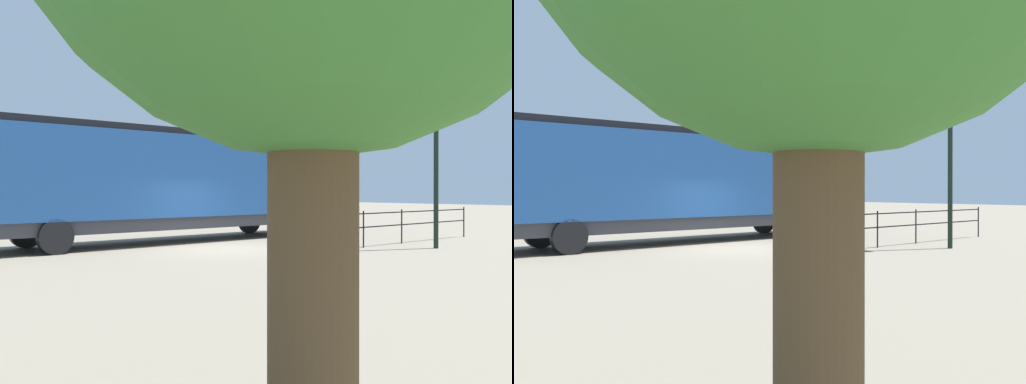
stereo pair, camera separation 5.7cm
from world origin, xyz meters
TOP-DOWN VIEW (x-y plane):
  - ground_plane at (0.00, 0.00)m, footprint 120.00×120.00m
  - locomotive at (-3.47, 0.78)m, footprint 2.90×15.61m
  - lamp_post at (4.45, 5.67)m, footprint 0.60×0.60m
  - platform_fence at (2.71, 6.22)m, footprint 0.05×9.04m

SIDE VIEW (x-z plane):
  - ground_plane at x=0.00m, z-range 0.00..0.00m
  - platform_fence at x=2.71m, z-range 0.19..1.46m
  - locomotive at x=-3.47m, z-range 0.25..4.47m
  - lamp_post at x=4.45m, z-range 1.75..9.13m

